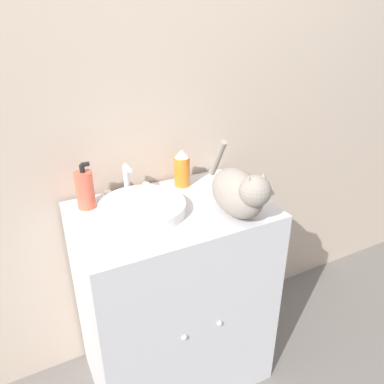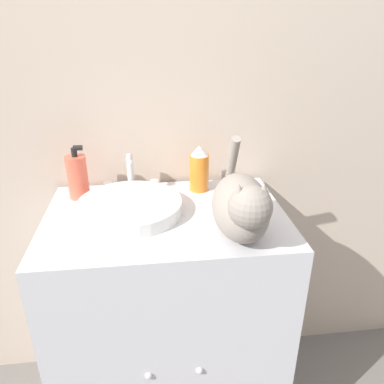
{
  "view_description": "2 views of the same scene",
  "coord_description": "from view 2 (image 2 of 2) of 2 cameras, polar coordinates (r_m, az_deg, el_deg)",
  "views": [
    {
      "loc": [
        -0.53,
        -0.94,
        1.63
      ],
      "look_at": [
        0.06,
        0.21,
        1.0
      ],
      "focal_mm": 35.0,
      "sensor_mm": 36.0,
      "label": 1
    },
    {
      "loc": [
        -0.04,
        -0.81,
        1.49
      ],
      "look_at": [
        0.09,
        0.25,
        0.99
      ],
      "focal_mm": 35.0,
      "sensor_mm": 36.0,
      "label": 2
    }
  ],
  "objects": [
    {
      "name": "vanity_cabinet",
      "position": [
        1.49,
        -3.5,
        -19.04
      ],
      "size": [
        0.78,
        0.55,
        0.91
      ],
      "color": "silver",
      "rests_on": "ground_plane"
    },
    {
      "name": "soap_bottle",
      "position": [
        1.37,
        -17.05,
        2.3
      ],
      "size": [
        0.07,
        0.07,
        0.19
      ],
      "color": "#EF6047",
      "rests_on": "vanity_cabinet"
    },
    {
      "name": "spray_bottle",
      "position": [
        1.37,
        1.1,
        3.55
      ],
      "size": [
        0.07,
        0.07,
        0.17
      ],
      "color": "orange",
      "rests_on": "vanity_cabinet"
    },
    {
      "name": "sink_basin",
      "position": [
        1.23,
        -9.45,
        -2.3
      ],
      "size": [
        0.34,
        0.34,
        0.04
      ],
      "color": "white",
      "rests_on": "vanity_cabinet"
    },
    {
      "name": "cat",
      "position": [
        1.06,
        7.57,
        -2.11
      ],
      "size": [
        0.18,
        0.4,
        0.26
      ],
      "rotation": [
        0.0,
        0.0,
        -1.63
      ],
      "color": "gray",
      "rests_on": "vanity_cabinet"
    },
    {
      "name": "wall_back",
      "position": [
        1.41,
        -5.21,
        14.91
      ],
      "size": [
        6.0,
        0.05,
        2.5
      ],
      "color": "#C6B29E",
      "rests_on": "ground_plane"
    },
    {
      "name": "faucet",
      "position": [
        1.38,
        -9.33,
        2.41
      ],
      "size": [
        0.2,
        0.08,
        0.15
      ],
      "color": "silver",
      "rests_on": "vanity_cabinet"
    }
  ]
}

